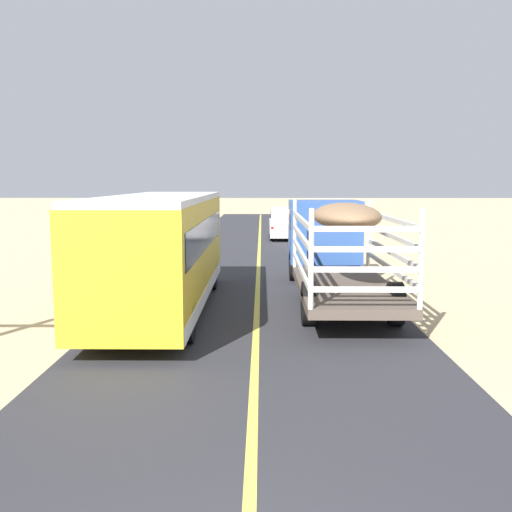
{
  "coord_description": "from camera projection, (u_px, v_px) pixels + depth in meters",
  "views": [
    {
      "loc": [
        0.13,
        -3.84,
        3.62
      ],
      "look_at": [
        0.0,
        9.61,
        1.89
      ],
      "focal_mm": 40.98,
      "sensor_mm": 36.0,
      "label": 1
    }
  ],
  "objects": [
    {
      "name": "bus",
      "position": [
        162.0,
        249.0,
        16.13
      ],
      "size": [
        2.54,
        10.0,
        3.21
      ],
      "color": "gold",
      "rests_on": "road_surface"
    },
    {
      "name": "boulder_near_shoulder",
      "position": [
        92.0,
        235.0,
        34.76
      ],
      "size": [
        1.31,
        1.21,
        0.78
      ],
      "primitive_type": "ellipsoid",
      "color": "#756656",
      "rests_on": "ground"
    },
    {
      "name": "livestock_truck",
      "position": [
        331.0,
        238.0,
        18.94
      ],
      "size": [
        2.53,
        9.7,
        3.02
      ],
      "color": "#3359A5",
      "rests_on": "road_surface"
    },
    {
      "name": "car_far",
      "position": [
        285.0,
        222.0,
        36.45
      ],
      "size": [
        1.9,
        4.62,
        1.93
      ],
      "color": "silver",
      "rests_on": "road_surface"
    }
  ]
}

